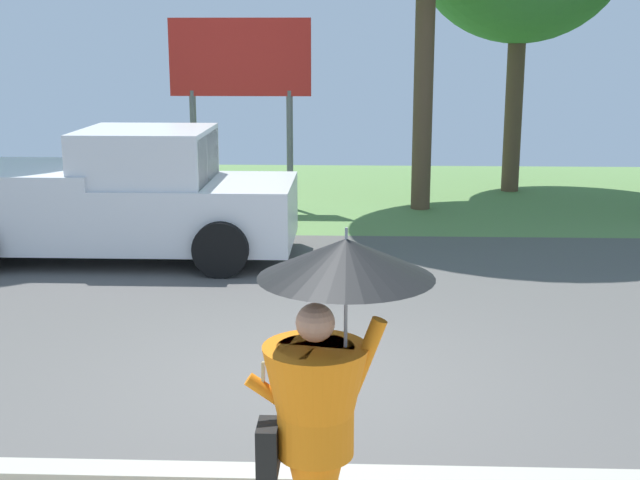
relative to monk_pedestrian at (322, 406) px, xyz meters
name	(u,v)px	position (x,y,z in m)	size (l,w,h in m)	color
ground_plane	(316,292)	(-0.31, 6.03, -1.14)	(40.00, 22.00, 0.20)	#565451
monk_pedestrian	(322,406)	(0.00, 0.00, 0.00)	(1.06, 0.98, 2.13)	orange
pickup_truck	(116,199)	(-3.27, 7.58, -0.22)	(5.20, 2.28, 1.88)	silver
roadside_billboard	(240,71)	(-1.92, 11.40, 1.46)	(2.60, 0.12, 3.50)	slate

